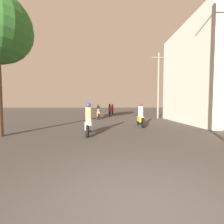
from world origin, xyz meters
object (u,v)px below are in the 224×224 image
(utility_pole_far, at_px, (158,84))
(motorcycle_orange, at_px, (99,113))
(building_right_near, at_px, (210,75))
(motorcycle_red, at_px, (112,110))
(motorcycle_white, at_px, (89,122))
(motorcycle_yellow, at_px, (141,117))
(motorcycle_blue, at_px, (110,111))

(utility_pole_far, bearing_deg, motorcycle_orange, -175.83)
(building_right_near, bearing_deg, motorcycle_red, 126.69)
(motorcycle_white, relative_size, building_right_near, 0.24)
(motorcycle_yellow, xyz_separation_m, utility_pole_far, (3.25, 5.81, 3.05))
(motorcycle_blue, bearing_deg, utility_pole_far, -38.38)
(motorcycle_red, bearing_deg, motorcycle_blue, -90.21)
(utility_pole_far, bearing_deg, motorcycle_yellow, -119.23)
(motorcycle_yellow, relative_size, motorcycle_red, 1.06)
(motorcycle_white, distance_m, motorcycle_orange, 8.13)
(motorcycle_white, height_order, motorcycle_orange, motorcycle_white)
(motorcycle_white, distance_m, utility_pole_far, 11.23)
(motorcycle_blue, distance_m, utility_pole_far, 6.72)
(motorcycle_orange, xyz_separation_m, utility_pole_far, (6.48, 0.47, 3.06))
(building_right_near, xyz_separation_m, utility_pole_far, (-3.03, 3.85, -0.28))
(motorcycle_yellow, xyz_separation_m, motorcycle_blue, (-1.98, 8.69, -0.02))
(motorcycle_blue, relative_size, motorcycle_red, 1.01)
(motorcycle_white, distance_m, building_right_near, 11.20)
(motorcycle_white, height_order, motorcycle_blue, motorcycle_white)
(motorcycle_orange, bearing_deg, motorcycle_red, 86.18)
(motorcycle_white, bearing_deg, motorcycle_yellow, 33.97)
(motorcycle_white, xyz_separation_m, motorcycle_red, (1.80, 15.19, -0.02))
(motorcycle_blue, height_order, motorcycle_red, motorcycle_blue)
(motorcycle_white, xyz_separation_m, motorcycle_yellow, (3.30, 2.80, -0.01))
(motorcycle_orange, bearing_deg, motorcycle_yellow, -48.77)
(motorcycle_orange, xyz_separation_m, motorcycle_blue, (1.25, 3.36, -0.01))
(motorcycle_orange, bearing_deg, utility_pole_far, 14.16)
(motorcycle_yellow, height_order, motorcycle_blue, motorcycle_yellow)
(motorcycle_white, xyz_separation_m, utility_pole_far, (6.55, 8.60, 3.05))
(building_right_near, bearing_deg, motorcycle_orange, 160.42)
(motorcycle_yellow, relative_size, motorcycle_orange, 1.07)
(motorcycle_white, xyz_separation_m, building_right_near, (9.58, 4.75, 3.33))
(utility_pole_far, bearing_deg, motorcycle_blue, 151.08)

